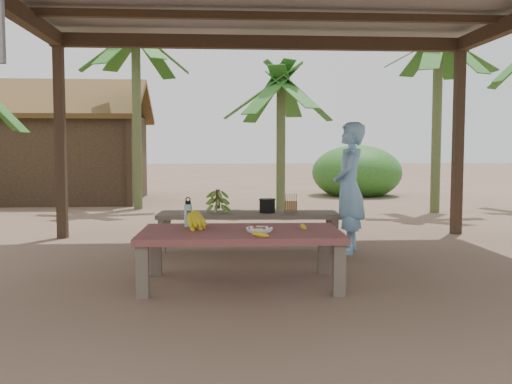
{
  "coord_description": "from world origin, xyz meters",
  "views": [
    {
      "loc": [
        -0.67,
        -5.69,
        1.24
      ],
      "look_at": [
        -0.27,
        0.02,
        0.8
      ],
      "focal_mm": 40.0,
      "sensor_mm": 36.0,
      "label": 1
    }
  ],
  "objects": [
    {
      "name": "cooking_pot",
      "position": [
        -0.05,
        1.24,
        0.53
      ],
      "size": [
        0.19,
        0.19,
        0.16
      ],
      "primitive_type": "cylinder",
      "color": "black",
      "rests_on": "bench"
    },
    {
      "name": "banana_plant_nw",
      "position": [
        -2.27,
        6.05,
        3.28
      ],
      "size": [
        1.8,
        1.8,
        3.79
      ],
      "color": "#596638",
      "rests_on": "ground"
    },
    {
      "name": "water_flask",
      "position": [
        -0.94,
        -0.29,
        0.62
      ],
      "size": [
        0.07,
        0.07,
        0.28
      ],
      "color": "#3DBEBB",
      "rests_on": "work_table"
    },
    {
      "name": "banana_plant_n",
      "position": [
        0.61,
        5.62,
        2.34
      ],
      "size": [
        1.8,
        1.8,
        2.82
      ],
      "color": "#596638",
      "rests_on": "ground"
    },
    {
      "name": "loose_banana_front",
      "position": [
        -0.31,
        -0.99,
        0.52
      ],
      "size": [
        0.16,
        0.1,
        0.04
      ],
      "primitive_type": "ellipsoid",
      "rotation": [
        0.0,
        0.0,
        1.2
      ],
      "color": "yellow",
      "rests_on": "work_table"
    },
    {
      "name": "skewer_rack",
      "position": [
        0.23,
        1.17,
        0.57
      ],
      "size": [
        0.18,
        0.09,
        0.24
      ],
      "primitive_type": null,
      "rotation": [
        0.0,
        0.0,
        -0.06
      ],
      "color": "#A57F47",
      "rests_on": "bench"
    },
    {
      "name": "banana_plant_ne",
      "position": [
        3.53,
        4.96,
        3.07
      ],
      "size": [
        1.8,
        1.8,
        3.58
      ],
      "color": "#596638",
      "rests_on": "ground"
    },
    {
      "name": "woman",
      "position": [
        0.89,
        0.93,
        0.78
      ],
      "size": [
        0.52,
        0.65,
        1.55
      ],
      "primitive_type": "imported",
      "rotation": [
        0.0,
        0.0,
        -1.88
      ],
      "color": "#73A9D9",
      "rests_on": "ground"
    },
    {
      "name": "plate",
      "position": [
        -0.29,
        -0.67,
        0.52
      ],
      "size": [
        0.24,
        0.24,
        0.04
      ],
      "color": "white",
      "rests_on": "work_table"
    },
    {
      "name": "bench",
      "position": [
        -0.28,
        1.25,
        0.39
      ],
      "size": [
        2.23,
        0.73,
        0.45
      ],
      "rotation": [
        0.0,
        0.0,
        -0.06
      ],
      "color": "brown",
      "rests_on": "ground"
    },
    {
      "name": "hut",
      "position": [
        -4.5,
        8.0,
        1.1
      ],
      "size": [
        4.4,
        3.43,
        2.85
      ],
      "color": "black",
      "rests_on": "ground"
    },
    {
      "name": "green_banana_stalk",
      "position": [
        -0.65,
        1.27,
        0.6
      ],
      "size": [
        0.28,
        0.28,
        0.3
      ],
      "primitive_type": null,
      "rotation": [
        0.0,
        0.0,
        -0.06
      ],
      "color": "#598C2D",
      "rests_on": "bench"
    },
    {
      "name": "loose_banana_side",
      "position": [
        0.12,
        -0.56,
        0.52
      ],
      "size": [
        0.06,
        0.15,
        0.04
      ],
      "primitive_type": "ellipsoid",
      "rotation": [
        0.0,
        0.0,
        0.08
      ],
      "color": "yellow",
      "rests_on": "work_table"
    },
    {
      "name": "work_table",
      "position": [
        -0.45,
        -0.59,
        0.43
      ],
      "size": [
        1.83,
        1.05,
        0.5
      ],
      "rotation": [
        0.0,
        0.0,
        -0.03
      ],
      "color": "brown",
      "rests_on": "ground"
    },
    {
      "name": "ripe_banana_bunch",
      "position": [
        -0.93,
        -0.46,
        0.59
      ],
      "size": [
        0.32,
        0.28,
        0.18
      ],
      "primitive_type": null,
      "rotation": [
        0.0,
        0.0,
        -0.08
      ],
      "color": "yellow",
      "rests_on": "work_table"
    },
    {
      "name": "ground",
      "position": [
        0.0,
        0.0,
        0.0
      ],
      "size": [
        80.0,
        80.0,
        0.0
      ],
      "primitive_type": "plane",
      "color": "brown",
      "rests_on": "ground"
    }
  ]
}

